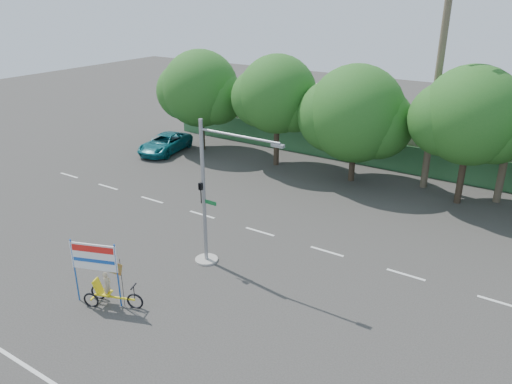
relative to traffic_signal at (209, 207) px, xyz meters
The scene contains 11 objects.
ground 5.40m from the traffic_signal, 61.13° to the right, with size 120.00×120.00×0.00m, color #33302D.
fence 17.76m from the traffic_signal, 82.85° to the left, with size 38.00×0.08×2.00m, color #336B3D.
building_left 23.38m from the traffic_signal, 109.52° to the left, with size 12.00×8.00×4.00m, color #B9AB93.
tree_far_left 18.45m from the traffic_signal, 130.22° to the left, with size 7.14×6.00×7.96m.
tree_left 14.99m from the traffic_signal, 109.08° to the left, with size 6.66×5.60×8.07m.
tree_center 14.15m from the traffic_signal, 85.33° to the left, with size 7.62×6.40×7.85m.
tree_right 16.38m from the traffic_signal, 59.83° to the left, with size 6.90×5.80×8.36m.
palm_short 17.56m from the traffic_signal, 69.84° to the left, with size 3.73×3.79×14.45m.
traffic_signal is the anchor object (origin of this frame).
trike_billboard 5.60m from the traffic_signal, 107.19° to the right, with size 2.82×1.30×2.93m.
pickup_truck 18.26m from the traffic_signal, 139.62° to the left, with size 2.42×5.26×1.46m, color #0F606A.
Camera 1 is at (11.06, -12.33, 12.23)m, focal length 35.00 mm.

